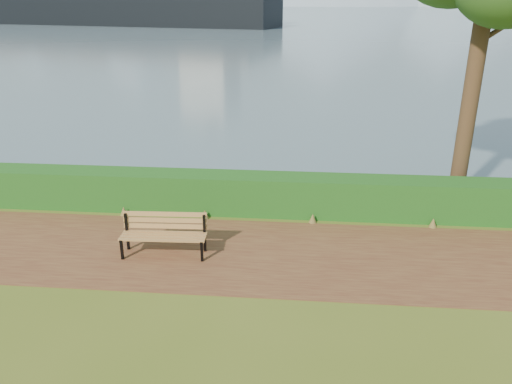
# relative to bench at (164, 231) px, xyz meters

# --- Properties ---
(ground) EXTENTS (140.00, 140.00, 0.00)m
(ground) POSITION_rel_bench_xyz_m (1.62, -0.17, -0.53)
(ground) COLOR #4F611B
(ground) RESTS_ON ground
(path) EXTENTS (40.00, 3.40, 0.01)m
(path) POSITION_rel_bench_xyz_m (1.62, 0.13, -0.52)
(path) COLOR #552A1D
(path) RESTS_ON ground
(hedge) EXTENTS (32.00, 0.85, 1.00)m
(hedge) POSITION_rel_bench_xyz_m (1.62, 2.43, -0.03)
(hedge) COLOR #134514
(hedge) RESTS_ON ground
(water) EXTENTS (700.00, 510.00, 0.00)m
(water) POSITION_rel_bench_xyz_m (1.62, 259.83, -0.52)
(water) COLOR #43576D
(water) RESTS_ON ground
(bench) EXTENTS (1.85, 0.61, 0.92)m
(bench) POSITION_rel_bench_xyz_m (0.00, 0.00, 0.00)
(bench) COLOR black
(bench) RESTS_ON ground
(cargo_ship) EXTENTS (72.13, 29.26, 21.75)m
(cargo_ship) POSITION_rel_bench_xyz_m (-34.84, 94.08, 2.72)
(cargo_ship) COLOR black
(cargo_ship) RESTS_ON ground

